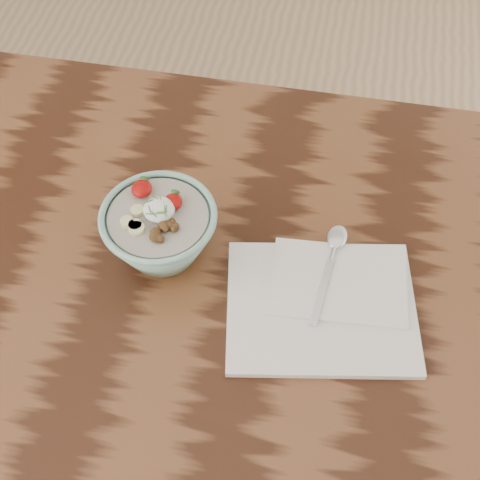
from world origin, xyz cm
name	(u,v)px	position (x,y,z in cm)	size (l,w,h in cm)	color
table	(130,294)	(0.00, 0.00, 65.70)	(160.00, 90.00, 75.00)	#33190C
breakfast_bowl	(160,231)	(6.00, 2.96, 80.92)	(17.51, 17.51, 11.62)	#89B8A5
napkin	(325,301)	(31.94, -1.60, 75.72)	(31.15, 26.79, 1.71)	white
spoon	(334,250)	(32.18, 6.92, 77.12)	(4.30, 18.80, 0.98)	silver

